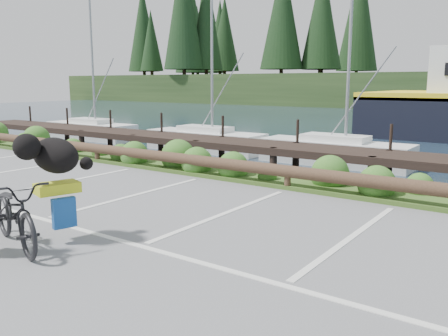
# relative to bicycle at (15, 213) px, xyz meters

# --- Properties ---
(ground) EXTENTS (72.00, 72.00, 0.00)m
(ground) POSITION_rel_bicycle_xyz_m (1.57, 1.55, -0.56)
(ground) COLOR #5F5F62
(vegetation_strip) EXTENTS (34.00, 1.60, 0.10)m
(vegetation_strip) POSITION_rel_bicycle_xyz_m (1.57, 6.85, -0.51)
(vegetation_strip) COLOR #3D5B21
(vegetation_strip) RESTS_ON ground
(log_rail) EXTENTS (32.00, 0.30, 0.60)m
(log_rail) POSITION_rel_bicycle_xyz_m (1.57, 6.15, -0.56)
(log_rail) COLOR #443021
(log_rail) RESTS_ON ground
(bicycle) EXTENTS (2.25, 1.31, 1.11)m
(bicycle) POSITION_rel_bicycle_xyz_m (0.00, 0.00, 0.00)
(bicycle) COLOR black
(bicycle) RESTS_ON ground
(dog) EXTENTS (0.77, 1.12, 0.59)m
(dog) POSITION_rel_bicycle_xyz_m (0.19, 0.65, 0.85)
(dog) COLOR black
(dog) RESTS_ON bicycle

